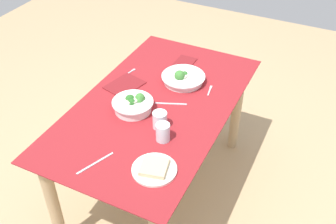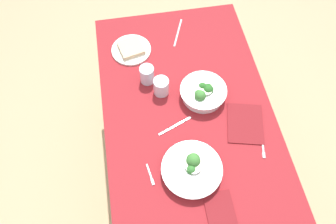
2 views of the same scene
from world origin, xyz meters
name	(u,v)px [view 1 (image 1 of 2)]	position (x,y,z in m)	size (l,w,h in m)	color
ground_plane	(158,187)	(0.00, 0.00, 0.00)	(6.00, 6.00, 0.00)	tan
dining_table	(156,119)	(0.00, 0.00, 0.62)	(1.47, 0.84, 0.73)	maroon
broccoli_bowl_far	(183,78)	(-0.28, 0.05, 0.76)	(0.27, 0.27, 0.09)	white
broccoli_bowl_near	(133,104)	(0.11, -0.09, 0.77)	(0.23, 0.23, 0.10)	white
bread_side_plate	(154,169)	(0.47, 0.23, 0.74)	(0.22, 0.22, 0.03)	silver
water_glass_center	(160,120)	(0.17, 0.11, 0.78)	(0.08, 0.08, 0.10)	silver
water_glass_side	(163,132)	(0.26, 0.17, 0.78)	(0.07, 0.07, 0.10)	silver
fork_by_far_bowl	(210,90)	(-0.27, 0.23, 0.73)	(0.10, 0.03, 0.00)	#B7B7BC
fork_by_near_bowl	(130,72)	(-0.22, -0.31, 0.73)	(0.11, 0.03, 0.00)	#B7B7BC
table_knife_left	(171,104)	(-0.04, 0.08, 0.73)	(0.19, 0.01, 0.00)	#B7B7BC
table_knife_right	(95,163)	(0.56, -0.05, 0.73)	(0.21, 0.01, 0.00)	#B7B7BC
napkin_folded_upper	(125,85)	(-0.08, -0.26, 0.73)	(0.22, 0.17, 0.01)	maroon
napkin_folded_lower	(184,63)	(-0.48, -0.04, 0.73)	(0.19, 0.12, 0.01)	maroon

